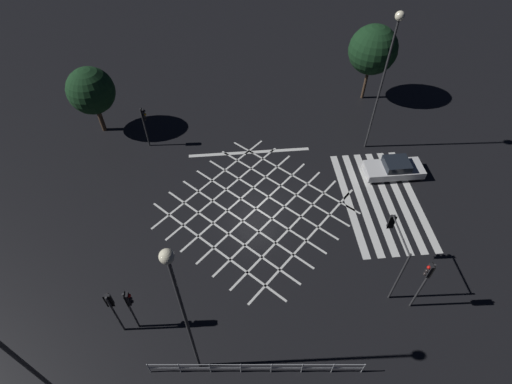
% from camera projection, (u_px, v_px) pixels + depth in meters
% --- Properties ---
extents(ground_plane, '(200.00, 200.00, 0.00)m').
position_uv_depth(ground_plane, '(256.00, 209.00, 26.61)').
color(ground_plane, black).
extents(road_markings, '(13.76, 17.92, 0.01)m').
position_uv_depth(road_markings, '(321.00, 201.00, 27.09)').
color(road_markings, silver).
rests_on(road_markings, ground_plane).
extents(traffic_light_nw_cross, '(0.36, 0.39, 3.56)m').
position_uv_depth(traffic_light_nw_cross, '(130.00, 304.00, 19.28)').
color(traffic_light_nw_cross, '#2D2D30').
rests_on(traffic_light_nw_cross, ground_plane).
extents(traffic_light_sw_cross, '(0.36, 0.39, 4.20)m').
position_uv_depth(traffic_light_sw_cross, '(425.00, 278.00, 19.72)').
color(traffic_light_sw_cross, '#2D2D30').
rests_on(traffic_light_sw_cross, ground_plane).
extents(traffic_light_ne_cross, '(0.36, 0.39, 3.43)m').
position_uv_depth(traffic_light_ne_cross, '(144.00, 120.00, 29.06)').
color(traffic_light_ne_cross, '#2D2D30').
rests_on(traffic_light_ne_cross, ground_plane).
extents(traffic_light_sw_main, '(2.72, 0.36, 4.35)m').
position_uv_depth(traffic_light_sw_main, '(395.00, 245.00, 20.81)').
color(traffic_light_sw_main, '#2D2D30').
rests_on(traffic_light_sw_main, ground_plane).
extents(traffic_light_nw_main, '(0.39, 0.36, 3.55)m').
position_uv_depth(traffic_light_nw_main, '(112.00, 306.00, 19.22)').
color(traffic_light_nw_main, '#2D2D30').
rests_on(traffic_light_nw_main, ground_plane).
extents(street_lamp_east, '(0.58, 0.58, 10.41)m').
position_uv_depth(street_lamp_east, '(389.00, 56.00, 25.19)').
color(street_lamp_east, '#2D2D30').
rests_on(street_lamp_east, ground_plane).
extents(street_lamp_west, '(0.45, 0.45, 10.26)m').
position_uv_depth(street_lamp_west, '(38.00, 375.00, 13.26)').
color(street_lamp_west, '#2D2D30').
rests_on(street_lamp_west, ground_plane).
extents(street_lamp_far, '(0.52, 0.52, 10.10)m').
position_uv_depth(street_lamp_far, '(180.00, 300.00, 14.65)').
color(street_lamp_far, '#2D2D30').
rests_on(street_lamp_far, ground_plane).
extents(street_tree_near, '(3.49, 3.49, 5.41)m').
position_uv_depth(street_tree_near, '(91.00, 91.00, 29.47)').
color(street_tree_near, '#473323').
rests_on(street_tree_near, ground_plane).
extents(street_tree_far, '(3.91, 3.91, 6.47)m').
position_uv_depth(street_tree_far, '(373.00, 50.00, 31.80)').
color(street_tree_far, '#473323').
rests_on(street_tree_far, ground_plane).
extents(waiting_car, '(1.77, 4.12, 1.28)m').
position_uv_depth(waiting_car, '(394.00, 168.00, 28.32)').
color(waiting_car, silver).
rests_on(waiting_car, ground_plane).
extents(pedestrian_railing, '(1.01, 10.35, 1.05)m').
position_uv_depth(pedestrian_railing, '(256.00, 367.00, 19.10)').
color(pedestrian_railing, '#9EA0A5').
rests_on(pedestrian_railing, ground_plane).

